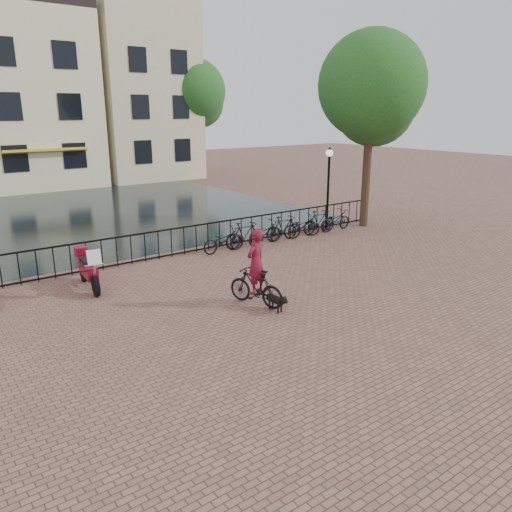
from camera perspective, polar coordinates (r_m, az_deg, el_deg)
ground at (r=11.81m, az=8.82°, el=-8.91°), size 100.00×100.00×0.00m
canal_water at (r=26.36m, az=-18.93°, el=4.53°), size 20.00×20.00×0.00m
railing at (r=17.81m, az=-9.64°, el=1.49°), size 20.00×0.05×1.02m
canal_house_mid at (r=38.30m, az=-25.25°, el=16.21°), size 8.00×9.50×11.80m
canal_house_right at (r=40.80m, az=-13.83°, el=18.22°), size 7.00×9.00×13.30m
tree_near_right at (r=22.44m, az=13.10°, el=18.44°), size 4.48×4.48×8.24m
tree_far_right at (r=39.68m, az=-7.12°, el=18.18°), size 4.76×4.76×8.76m
lamp_post at (r=21.32m, az=8.30°, el=9.12°), size 0.30×0.30×3.45m
cyclist at (r=13.07m, az=-0.01°, el=-1.85°), size 1.03×1.84×2.42m
dog at (r=12.92m, az=2.24°, el=-5.24°), size 0.28×0.75×0.50m
motorcycle at (r=15.14m, az=-18.65°, el=-1.04°), size 0.65×1.99×1.40m
parked_bike_0 at (r=18.18m, az=-3.71°, el=1.82°), size 1.72×0.61×0.90m
parked_bike_1 at (r=18.68m, az=-1.27°, el=2.41°), size 1.70×0.60×1.00m
parked_bike_2 at (r=19.24m, az=1.04°, el=2.67°), size 1.78×0.81×0.90m
parked_bike_3 at (r=19.81m, az=3.22°, el=3.19°), size 1.70×0.60×1.00m
parked_bike_4 at (r=20.43m, az=5.27°, el=3.41°), size 1.79×0.86×0.90m
parked_bike_5 at (r=21.05m, az=7.21°, el=3.87°), size 1.68×0.54×1.00m
parked_bike_6 at (r=21.72m, az=9.03°, el=4.05°), size 1.73×0.65×0.90m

